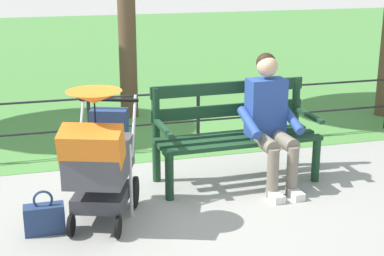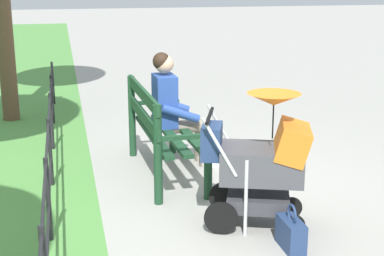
% 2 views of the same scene
% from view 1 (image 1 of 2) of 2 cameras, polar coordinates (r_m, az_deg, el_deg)
% --- Properties ---
extents(ground_plane, '(60.00, 60.00, 0.00)m').
position_cam_1_polar(ground_plane, '(5.59, -2.12, -6.06)').
color(ground_plane, '#9E9B93').
extents(grass_lawn, '(40.00, 16.00, 0.01)m').
position_cam_1_polar(grass_lawn, '(14.04, -10.63, 7.59)').
color(grass_lawn, '#518E42').
rests_on(grass_lawn, ground).
extents(park_bench, '(1.62, 0.65, 0.96)m').
position_cam_1_polar(park_bench, '(5.70, 4.16, -0.03)').
color(park_bench, '#193D23').
rests_on(park_bench, ground).
extents(person_on_bench, '(0.54, 0.74, 1.28)m').
position_cam_1_polar(person_on_bench, '(5.56, 7.70, 1.05)').
color(person_on_bench, slate).
rests_on(person_on_bench, ground).
extents(stroller, '(0.76, 0.99, 1.15)m').
position_cam_1_polar(stroller, '(4.79, -9.12, -2.67)').
color(stroller, black).
rests_on(stroller, ground).
extents(handbag, '(0.32, 0.14, 0.37)m').
position_cam_1_polar(handbag, '(4.86, -14.34, -8.61)').
color(handbag, navy).
rests_on(handbag, ground).
extents(park_fence, '(8.84, 0.04, 0.70)m').
position_cam_1_polar(park_fence, '(6.70, -0.45, 1.67)').
color(park_fence, black).
rests_on(park_fence, ground).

